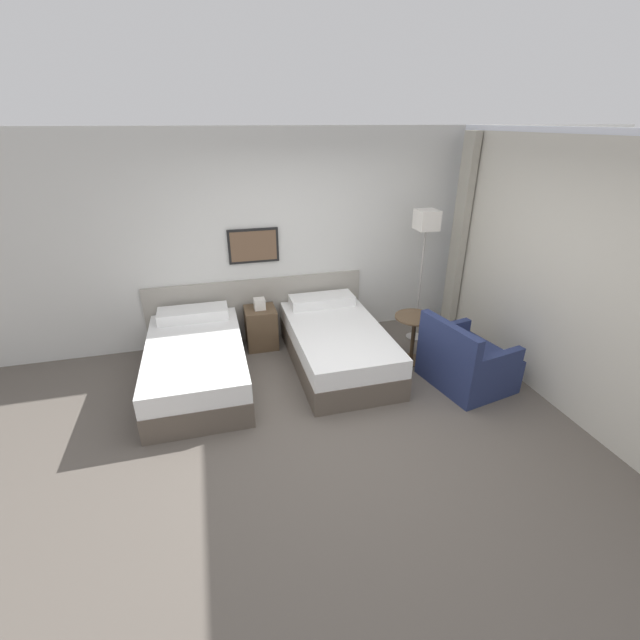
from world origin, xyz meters
The scene contains 9 objects.
ground_plane centered at (0.00, 0.00, 0.00)m, with size 16.00×16.00×0.00m, color #5B544C.
wall_headboard centered at (-0.04, 2.12, 1.30)m, with size 10.00×0.10×2.70m.
wall_window centered at (2.25, -0.10, 1.34)m, with size 0.21×4.59×2.70m.
bed_near_door centered at (-1.43, 1.12, 0.26)m, with size 1.06×1.90×0.63m.
bed_near_window centered at (0.23, 1.12, 0.26)m, with size 1.06×1.90×0.63m.
nightstand centered at (-0.60, 1.81, 0.28)m, with size 0.40×0.40×0.68m.
floor_lamp centered at (1.49, 1.50, 1.50)m, with size 0.26×0.26×1.76m.
side_table centered at (1.16, 0.93, 0.43)m, with size 0.49×0.49×0.61m.
armchair centered at (1.51, 0.32, 0.26)m, with size 0.93×1.01×0.81m.
Camera 1 is at (-1.16, -3.28, 2.76)m, focal length 24.00 mm.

